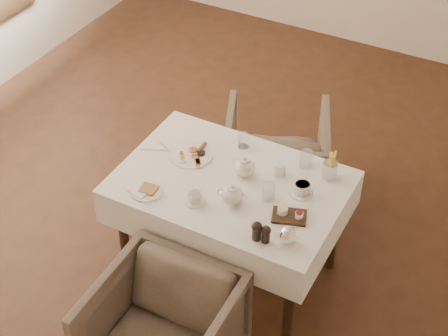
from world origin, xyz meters
TOP-DOWN VIEW (x-y plane):
  - table at (0.52, -0.65)m, footprint 1.28×0.88m
  - armchair_near at (0.55, -1.46)m, footprint 0.71×0.73m
  - armchair_far at (0.44, 0.18)m, footprint 0.91×0.93m
  - breakfast_plate at (0.21, -0.55)m, footprint 0.26×0.26m
  - side_plate at (0.14, -0.95)m, footprint 0.19×0.18m
  - teapot_centre at (0.56, -0.56)m, footprint 0.19×0.17m
  - teapot_front at (0.61, -0.80)m, footprint 0.18×0.16m
  - creamer at (0.74, -0.46)m, footprint 0.08×0.08m
  - teacup_near at (0.43, -0.89)m, footprint 0.12×0.12m
  - teacup_far at (0.91, -0.55)m, footprint 0.14×0.14m
  - glass_left at (0.44, -0.33)m, footprint 0.08×0.08m
  - glass_mid at (0.77, -0.68)m, footprint 0.09×0.09m
  - glass_right at (0.84, -0.32)m, footprint 0.08×0.08m
  - condiment_board at (0.93, -0.76)m, footprint 0.21×0.17m
  - pepper_mill_left at (0.85, -0.98)m, footprint 0.06×0.06m
  - pepper_mill_right at (0.90, -0.98)m, footprint 0.06×0.06m
  - silver_pot at (0.99, -0.93)m, footprint 0.11×0.09m
  - fries_cup at (1.00, -0.35)m, footprint 0.08×0.08m
  - cutlery_fork at (0.05, -0.57)m, footprint 0.17×0.09m
  - cutlery_knife at (0.00, -0.60)m, footprint 0.20×0.10m

SIDE VIEW (x-z plane):
  - armchair_far at x=0.44m, z-range 0.00..0.65m
  - armchair_near at x=0.55m, z-range 0.00..0.65m
  - table at x=0.52m, z-range 0.26..1.02m
  - cutlery_fork at x=0.05m, z-range 0.76..0.76m
  - cutlery_knife at x=0.00m, z-range 0.76..0.76m
  - side_plate at x=0.14m, z-range 0.75..0.77m
  - breakfast_plate at x=0.21m, z-range 0.75..0.78m
  - condiment_board at x=0.93m, z-range 0.75..0.79m
  - teacup_near at x=0.43m, z-range 0.75..0.81m
  - teacup_far at x=0.91m, z-range 0.75..0.82m
  - creamer at x=0.74m, z-range 0.76..0.83m
  - glass_left at x=0.44m, z-range 0.76..0.85m
  - glass_mid at x=0.77m, z-range 0.76..0.86m
  - glass_right at x=0.84m, z-range 0.76..0.86m
  - pepper_mill_right at x=0.90m, z-range 0.76..0.86m
  - pepper_mill_left at x=0.85m, z-range 0.76..0.87m
  - silver_pot at x=0.99m, z-range 0.76..0.87m
  - teapot_front at x=0.61m, z-range 0.76..0.88m
  - teapot_centre at x=0.56m, z-range 0.76..0.89m
  - fries_cup at x=1.00m, z-range 0.74..0.92m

